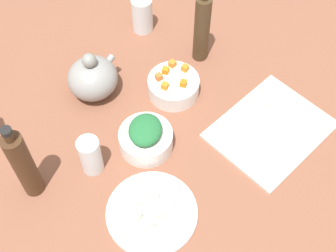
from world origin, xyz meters
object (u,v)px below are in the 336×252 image
at_px(plate_tofu, 152,213).
at_px(bottle_1, 202,28).
at_px(teapot, 93,78).
at_px(cutting_board, 270,130).
at_px(bowl_greens, 146,140).
at_px(bowl_carrots, 173,86).
at_px(bottle_0, 23,165).
at_px(drinking_glass_0, 142,15).
at_px(drinking_glass_1, 90,155).

height_order(plate_tofu, bottle_1, bottle_1).
height_order(plate_tofu, teapot, teapot).
xyz_separation_m(cutting_board, bowl_greens, (-0.26, 0.23, 0.02)).
xyz_separation_m(bowl_carrots, teapot, (-0.15, 0.18, 0.03)).
height_order(bowl_carrots, bottle_0, bottle_0).
bearing_deg(drinking_glass_0, plate_tofu, -135.57).
bearing_deg(drinking_glass_1, cutting_board, -35.85).
bearing_deg(drinking_glass_1, bowl_carrots, 0.57).
height_order(bowl_carrots, bottle_1, bottle_1).
bearing_deg(bottle_0, bottle_1, -3.08).
relative_size(plate_tofu, bowl_greens, 1.58).
xyz_separation_m(cutting_board, bottle_1, (0.09, 0.33, 0.12)).
relative_size(plate_tofu, drinking_glass_0, 1.92).
xyz_separation_m(drinking_glass_0, drinking_glass_1, (-0.47, -0.25, -0.00)).
height_order(bowl_greens, bottle_1, bottle_1).
bearing_deg(bottle_1, bowl_greens, -164.79).
xyz_separation_m(bowl_carrots, bottle_1, (0.17, 0.03, 0.09)).
height_order(cutting_board, teapot, teapot).
bearing_deg(drinking_glass_0, teapot, -166.04).
bearing_deg(bottle_1, cutting_board, -106.04).
bearing_deg(bottle_0, bowl_carrots, -7.95).
bearing_deg(bowl_greens, drinking_glass_0, 43.65).
bearing_deg(plate_tofu, teapot, 64.84).
bearing_deg(bottle_0, teapot, 19.11).
bearing_deg(plate_tofu, bottle_0, 117.28).
bearing_deg(cutting_board, plate_tofu, 168.23).
xyz_separation_m(plate_tofu, drinking_glass_0, (0.47, 0.46, 0.05)).
relative_size(bowl_carrots, drinking_glass_1, 1.27).
bearing_deg(bottle_0, drinking_glass_0, 16.73).
bearing_deg(cutting_board, drinking_glass_0, 82.81).
distance_m(bowl_greens, bottle_1, 0.38).
xyz_separation_m(bowl_carrots, bottle_0, (-0.47, 0.07, 0.09)).
distance_m(cutting_board, bowl_carrots, 0.30).
xyz_separation_m(bottle_0, drinking_glass_1, (0.14, -0.07, -0.06)).
xyz_separation_m(bowl_greens, drinking_glass_1, (-0.14, 0.06, 0.03)).
relative_size(teapot, drinking_glass_0, 1.36).
distance_m(cutting_board, bottle_0, 0.66).
height_order(bottle_0, bottle_1, bottle_1).
xyz_separation_m(bottle_0, drinking_glass_0, (0.61, 0.18, -0.06)).
height_order(cutting_board, drinking_glass_0, drinking_glass_0).
bearing_deg(bottle_1, teapot, 154.77).
distance_m(bottle_1, drinking_glass_0, 0.23).
height_order(bowl_carrots, teapot, teapot).
relative_size(bottle_0, drinking_glass_0, 2.25).
distance_m(bowl_carrots, bottle_1, 0.19).
bearing_deg(drinking_glass_0, bottle_1, -83.46).
height_order(cutting_board, drinking_glass_1, drinking_glass_1).
relative_size(bowl_greens, teapot, 0.89).
distance_m(cutting_board, drinking_glass_1, 0.50).
height_order(bottle_0, drinking_glass_1, bottle_0).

